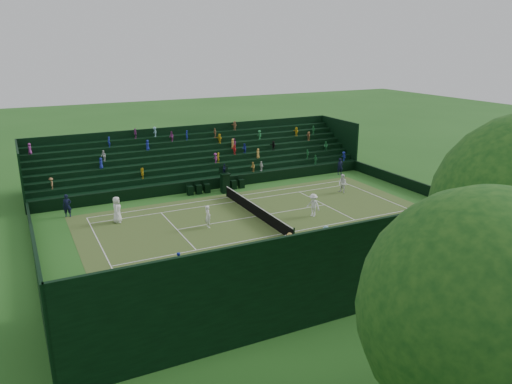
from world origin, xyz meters
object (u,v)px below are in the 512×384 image
at_px(player_near_east, 208,216).
at_px(tennis_net, 256,210).
at_px(umpire_chair, 225,180).
at_px(player_far_west, 343,184).
at_px(player_far_east, 313,205).
at_px(player_near_west, 117,210).

bearing_deg(player_near_east, tennis_net, -82.84).
xyz_separation_m(tennis_net, player_near_east, (0.53, -4.19, 0.32)).
bearing_deg(umpire_chair, tennis_net, -2.81).
distance_m(tennis_net, player_far_west, 10.04).
bearing_deg(player_far_east, player_far_west, 103.37).
bearing_deg(tennis_net, umpire_chair, 177.19).
height_order(player_near_east, player_far_west, player_far_west).
bearing_deg(player_far_east, player_near_east, -121.80).
distance_m(tennis_net, umpire_chair, 7.00).
relative_size(player_far_west, player_far_east, 0.93).
bearing_deg(player_far_west, player_far_east, -70.14).
xyz_separation_m(tennis_net, player_near_west, (-3.49, -9.91, 0.48)).
bearing_deg(tennis_net, player_near_west, -109.42).
relative_size(umpire_chair, player_near_east, 1.59).
bearing_deg(player_near_west, player_far_west, -74.73).
height_order(tennis_net, player_near_east, player_near_east).
relative_size(tennis_net, player_far_east, 6.41).
relative_size(player_near_west, player_near_east, 1.20).
distance_m(umpire_chair, player_near_east, 8.76).
bearing_deg(tennis_net, player_near_east, -82.76).
bearing_deg(player_near_west, tennis_net, -90.52).
relative_size(umpire_chair, player_near_west, 1.33).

